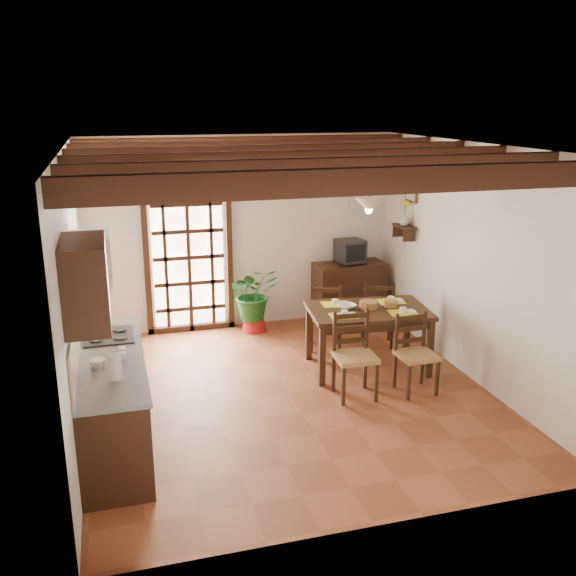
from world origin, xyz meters
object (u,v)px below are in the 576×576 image
object	(u,v)px
chair_near_right	(415,368)
crt_tv	(350,251)
sideboard	(349,292)
chair_far_left	(325,328)
pendant_lamp	(369,203)
chair_far_right	(377,325)
dining_table	(368,316)
chair_near_left	(354,371)
kitchen_counter	(112,399)
potted_plant	(254,293)

from	to	relation	value
chair_near_right	crt_tv	bearing A→B (deg)	83.53
crt_tv	sideboard	bearing A→B (deg)	82.32
chair_far_left	pendant_lamp	bearing A→B (deg)	129.65
chair_far_right	sideboard	distance (m)	1.10
dining_table	sideboard	world-z (taller)	sideboard
chair_far_right	dining_table	bearing A→B (deg)	76.51
dining_table	sideboard	xyz separation A→B (m)	(0.44, 1.78, -0.24)
chair_near_right	sideboard	bearing A→B (deg)	83.54
dining_table	chair_near_left	bearing A→B (deg)	-116.13
chair_near_right	chair_far_right	size ratio (longest dim) A/B	0.99
kitchen_counter	chair_far_right	world-z (taller)	kitchen_counter
chair_near_left	sideboard	xyz separation A→B (m)	(0.88, 2.48, 0.15)
chair_near_right	sideboard	distance (m)	2.58
chair_far_right	potted_plant	distance (m)	1.84
kitchen_counter	chair_far_left	distance (m)	3.36
potted_plant	sideboard	bearing A→B (deg)	2.59
kitchen_counter	crt_tv	size ratio (longest dim) A/B	5.21
crt_tv	chair_far_right	bearing A→B (deg)	-97.62
kitchen_counter	chair_near_right	size ratio (longest dim) A/B	2.45
potted_plant	pendant_lamp	size ratio (longest dim) A/B	2.42
chair_far_right	crt_tv	world-z (taller)	crt_tv
chair_near_left	chair_near_right	bearing A→B (deg)	-4.06
chair_near_left	crt_tv	world-z (taller)	crt_tv
pendant_lamp	potted_plant	bearing A→B (deg)	123.30
dining_table	potted_plant	xyz separation A→B (m)	(-1.06, 1.72, -0.12)
kitchen_counter	chair_far_right	size ratio (longest dim) A/B	2.42
kitchen_counter	chair_far_right	distance (m)	3.95
crt_tv	pendant_lamp	xyz separation A→B (m)	(-0.44, -1.68, 0.98)
kitchen_counter	crt_tv	bearing A→B (deg)	38.56
dining_table	chair_near_right	bearing A→B (deg)	-64.11
crt_tv	chair_far_left	bearing A→B (deg)	-133.58
dining_table	pendant_lamp	xyz separation A→B (m)	(0.00, 0.10, 1.39)
chair_far_left	potted_plant	world-z (taller)	potted_plant
chair_near_left	chair_near_right	world-z (taller)	chair_near_left
chair_near_right	chair_far_right	world-z (taller)	chair_far_right
crt_tv	pendant_lamp	world-z (taller)	pendant_lamp
dining_table	chair_near_right	distance (m)	0.92
pendant_lamp	chair_far_right	bearing A→B (deg)	53.72
kitchen_counter	chair_near_right	xyz separation A→B (m)	(3.37, 0.26, -0.19)
sideboard	crt_tv	xyz separation A→B (m)	(0.00, -0.01, 0.64)
sideboard	crt_tv	distance (m)	0.64
potted_plant	pendant_lamp	distance (m)	2.45
chair_far_right	pendant_lamp	world-z (taller)	pendant_lamp
potted_plant	chair_near_left	bearing A→B (deg)	-75.68
chair_near_left	potted_plant	distance (m)	2.51
dining_table	chair_near_left	size ratio (longest dim) A/B	1.59
dining_table	crt_tv	world-z (taller)	crt_tv
dining_table	crt_tv	distance (m)	1.88
chair_far_left	sideboard	bearing A→B (deg)	-108.60
chair_near_right	pendant_lamp	bearing A→B (deg)	104.64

